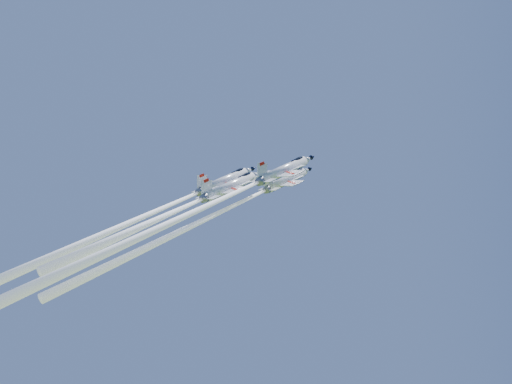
% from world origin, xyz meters
% --- Properties ---
extents(jet_lead, '(27.21, 40.67, 43.09)m').
position_xyz_m(jet_lead, '(-7.32, -8.06, 70.38)').
color(jet_lead, white).
extents(jet_left, '(28.02, 41.44, 42.62)m').
position_xyz_m(jet_left, '(-19.78, -11.08, 70.28)').
color(jet_left, white).
extents(jet_right, '(29.83, 44.53, 47.01)m').
position_xyz_m(jet_right, '(-7.45, -18.29, 68.79)').
color(jet_right, white).
extents(jet_slot, '(22.37, 31.86, 31.82)m').
position_xyz_m(jet_slot, '(-11.88, -14.13, 70.38)').
color(jet_slot, white).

